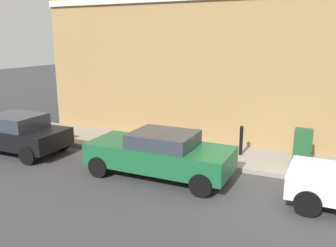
{
  "coord_description": "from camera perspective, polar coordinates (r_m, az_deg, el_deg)",
  "views": [
    {
      "loc": [
        -9.44,
        -0.97,
        4.07
      ],
      "look_at": [
        1.35,
        3.9,
        1.2
      ],
      "focal_mm": 37.4,
      "sensor_mm": 36.0,
      "label": 1
    }
  ],
  "objects": [
    {
      "name": "bollard_near_cabinet",
      "position": [
        12.32,
        11.84,
        -2.53
      ],
      "size": [
        0.14,
        0.14,
        1.04
      ],
      "color": "black",
      "rests_on": "sidewalk"
    },
    {
      "name": "bollard_far_kerb",
      "position": [
        11.66,
        4.86,
        -3.2
      ],
      "size": [
        0.14,
        0.14,
        1.04
      ],
      "color": "black",
      "rests_on": "sidewalk"
    },
    {
      "name": "car_black",
      "position": [
        13.97,
        -23.74,
        -1.38
      ],
      "size": [
        1.89,
        4.09,
        1.42
      ],
      "rotation": [
        0.0,
        0.0,
        1.58
      ],
      "color": "black",
      "rests_on": "ground"
    },
    {
      "name": "sidewalk",
      "position": [
        14.0,
        -6.72,
        -3.05
      ],
      "size": [
        2.35,
        30.0,
        0.15
      ],
      "primitive_type": "cube",
      "color": "gray",
      "rests_on": "ground"
    },
    {
      "name": "ground",
      "position": [
        10.33,
        17.17,
        -10.23
      ],
      "size": [
        80.0,
        80.0,
        0.0
      ],
      "primitive_type": "plane",
      "color": "#38383A"
    },
    {
      "name": "corner_building",
      "position": [
        17.28,
        7.09,
        15.74
      ],
      "size": [
        7.76,
        12.42,
        9.47
      ],
      "color": "#9E7A4C",
      "rests_on": "ground"
    },
    {
      "name": "utility_cabinet",
      "position": [
        11.99,
        21.08,
        -3.74
      ],
      "size": [
        0.46,
        0.61,
        1.15
      ],
      "color": "#1E4C28",
      "rests_on": "sidewalk"
    },
    {
      "name": "car_green",
      "position": [
        10.53,
        -1.32,
        -4.86
      ],
      "size": [
        1.89,
        4.38,
        1.39
      ],
      "rotation": [
        0.0,
        0.0,
        1.56
      ],
      "color": "#195933",
      "rests_on": "ground"
    }
  ]
}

